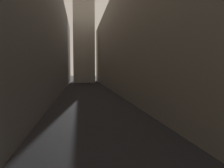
# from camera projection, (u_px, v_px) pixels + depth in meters

# --- Properties ---
(ground_plane) EXTENTS (264.00, 264.00, 0.00)m
(ground_plane) POSITION_uv_depth(u_px,v_px,m) (90.00, 98.00, 35.23)
(ground_plane) COLOR black
(building_block_left) EXTENTS (14.46, 108.00, 22.15)m
(building_block_left) POSITION_uv_depth(u_px,v_px,m) (12.00, 32.00, 34.49)
(building_block_left) COLOR slate
(building_block_left) RESTS_ON ground
(building_block_right) EXTENTS (10.32, 108.00, 21.40)m
(building_block_right) POSITION_uv_depth(u_px,v_px,m) (148.00, 37.00, 38.10)
(building_block_right) COLOR gray
(building_block_right) RESTS_ON ground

